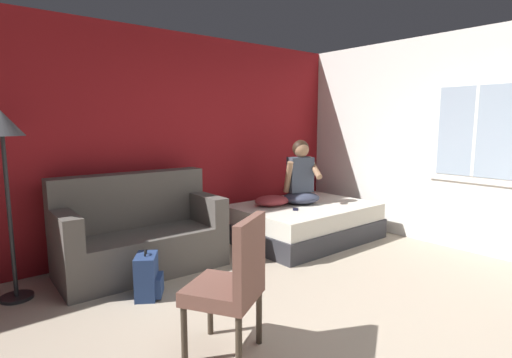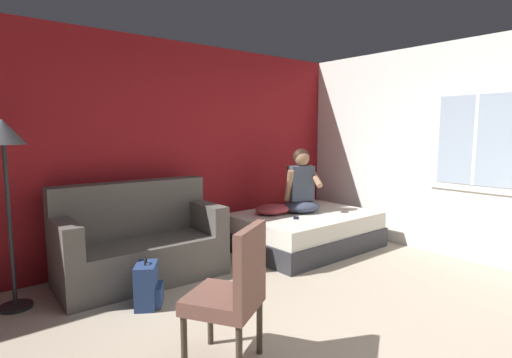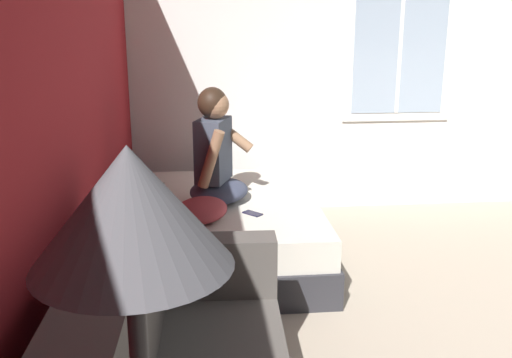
% 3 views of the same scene
% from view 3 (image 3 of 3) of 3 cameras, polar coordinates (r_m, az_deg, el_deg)
% --- Properties ---
extents(wall_back_accent, '(10.83, 0.16, 2.70)m').
position_cam_3_polar(wall_back_accent, '(2.80, -19.97, 3.31)').
color(wall_back_accent, maroon).
rests_on(wall_back_accent, ground).
extents(wall_side_with_window, '(0.19, 7.24, 2.70)m').
position_cam_3_polar(wall_side_with_window, '(6.12, 16.67, 10.07)').
color(wall_side_with_window, silver).
rests_on(wall_side_with_window, ground).
extents(bed, '(1.87, 1.39, 0.48)m').
position_cam_3_polar(bed, '(4.71, -2.57, -4.92)').
color(bed, '#2D2D33').
rests_on(bed, ground).
extents(person_seated, '(0.64, 0.59, 0.88)m').
position_cam_3_polar(person_seated, '(4.54, -3.83, 2.21)').
color(person_seated, '#383D51').
rests_on(person_seated, bed).
extents(throw_pillow, '(0.56, 0.47, 0.14)m').
position_cam_3_polar(throw_pillow, '(4.22, -5.24, -2.95)').
color(throw_pillow, '#993338').
rests_on(throw_pillow, bed).
extents(cell_phone, '(0.15, 0.15, 0.01)m').
position_cam_3_polar(cell_phone, '(4.33, -0.32, -3.30)').
color(cell_phone, black).
rests_on(cell_phone, bed).
extents(floor_lamp, '(0.36, 0.36, 1.70)m').
position_cam_3_polar(floor_lamp, '(1.11, -11.42, -10.50)').
color(floor_lamp, black).
rests_on(floor_lamp, ground).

